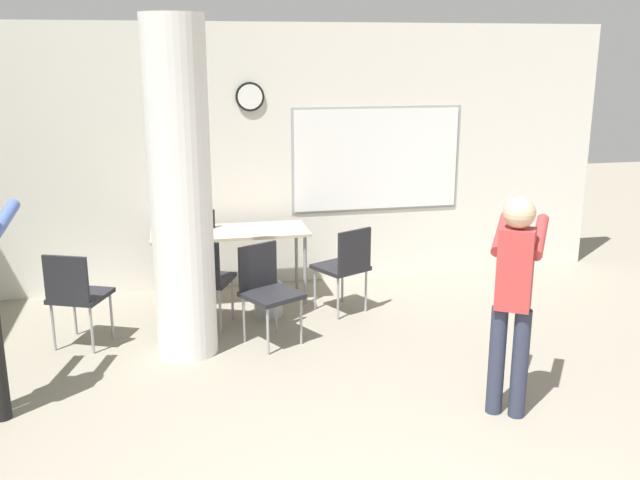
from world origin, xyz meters
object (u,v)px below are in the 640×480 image
Objects in this scene: bottle_on_table at (212,218)px; chair_table_front at (267,287)px; chair_table_right at (345,263)px; person_playing_side at (514,289)px; folding_table at (230,236)px; chair_table_left at (204,276)px; chair_near_pillar at (76,292)px.

bottle_on_table is 1.37m from chair_table_front.
chair_table_right is 0.55× the size of person_playing_side.
bottle_on_table is 1.47m from chair_table_right.
bottle_on_table is 0.31× the size of chair_table_right.
folding_table is 3.26m from person_playing_side.
bottle_on_table is 0.93m from chair_table_left.
bottle_on_table is 0.31× the size of chair_table_left.
folding_table is 1.81× the size of chair_table_right.
bottle_on_table reaches higher than folding_table.
chair_table_right is 1.00× the size of chair_near_pillar.
bottle_on_table is 1.68m from chair_near_pillar.
chair_table_front is (-0.85, -0.55, 0.00)m from chair_table_right.
chair_table_right is 2.50m from chair_near_pillar.
chair_table_front reaches higher than folding_table.
chair_near_pillar reaches higher than folding_table.
bottle_on_table is (-0.17, 0.15, 0.16)m from folding_table.
bottle_on_table reaches higher than chair_table_front.
folding_table is 1.22m from chair_table_right.
chair_table_left reaches higher than folding_table.
chair_table_left is 1.00× the size of chair_near_pillar.
bottle_on_table is 3.47m from person_playing_side.
chair_table_left is at bearing 134.12° from person_playing_side.
chair_near_pillar is at bearing 149.30° from person_playing_side.
chair_table_left is 1.00× the size of chair_table_front.
chair_table_left is 0.55× the size of person_playing_side.
person_playing_side is at bearing -47.92° from chair_table_front.
chair_table_right is (1.23, -0.73, -0.34)m from bottle_on_table.
folding_table is at bearing 66.28° from chair_table_left.
chair_table_right is (1.37, 0.12, 0.00)m from chair_table_left.
chair_table_front is 2.26m from person_playing_side.
chair_table_right and chair_table_front have the same top height.
chair_near_pillar is (-2.47, -0.34, 0.00)m from chair_table_right.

